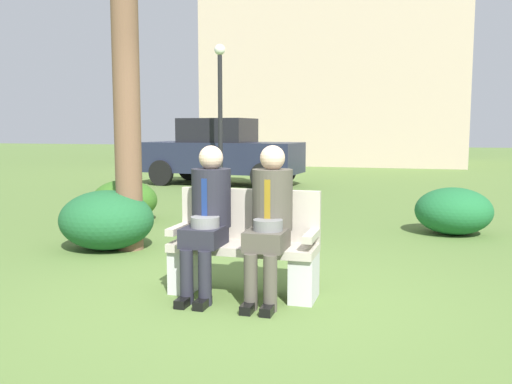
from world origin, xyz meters
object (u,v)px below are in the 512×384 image
(shrub_near_bench, at_px, (454,211))
(building_backdrop, at_px, (339,9))
(seated_man_right, at_px, (270,215))
(parked_car_near, at_px, (222,152))
(shrub_far_lawn, at_px, (125,200))
(park_bench, at_px, (245,249))
(street_lamp, at_px, (220,101))
(shrub_mid_lawn, at_px, (107,220))
(seated_man_left, at_px, (208,213))

(shrub_near_bench, bearing_deg, building_backdrop, 102.99)
(seated_man_right, distance_m, parked_car_near, 9.59)
(seated_man_right, bearing_deg, shrub_near_bench, 64.14)
(shrub_far_lawn, distance_m, parked_car_near, 5.69)
(park_bench, relative_size, building_backdrop, 0.10)
(seated_man_right, xyz_separation_m, shrub_near_bench, (1.68, 3.47, -0.40))
(shrub_near_bench, relative_size, shrub_far_lawn, 1.00)
(park_bench, xyz_separation_m, parked_car_near, (-3.28, 8.79, 0.45))
(street_lamp, bearing_deg, shrub_mid_lawn, -83.46)
(park_bench, height_order, building_backdrop, building_backdrop)
(street_lamp, bearing_deg, shrub_far_lawn, -91.75)
(shrub_near_bench, distance_m, street_lamp, 6.36)
(park_bench, distance_m, shrub_mid_lawn, 2.43)
(seated_man_left, relative_size, parked_car_near, 0.32)
(park_bench, distance_m, building_backdrop, 20.25)
(park_bench, xyz_separation_m, seated_man_left, (-0.29, -0.12, 0.33))
(park_bench, bearing_deg, street_lamp, 110.98)
(seated_man_left, xyz_separation_m, street_lamp, (-2.49, 7.38, 1.31))
(seated_man_right, relative_size, shrub_mid_lawn, 1.15)
(park_bench, bearing_deg, building_backdrop, 95.16)
(seated_man_left, xyz_separation_m, shrub_near_bench, (2.23, 3.47, -0.40))
(seated_man_right, bearing_deg, building_backdrop, 95.86)
(shrub_far_lawn, bearing_deg, seated_man_left, -51.20)
(seated_man_left, height_order, seated_man_right, seated_man_right)
(seated_man_left, bearing_deg, shrub_far_lawn, 128.80)
(seated_man_left, distance_m, parked_car_near, 9.40)
(shrub_near_bench, distance_m, shrub_mid_lawn, 4.54)
(shrub_near_bench, relative_size, shrub_mid_lawn, 0.91)
(shrub_mid_lawn, height_order, street_lamp, street_lamp)
(seated_man_right, xyz_separation_m, building_backdrop, (-1.99, 19.39, 5.65))
(park_bench, bearing_deg, seated_man_left, -157.14)
(shrub_far_lawn, bearing_deg, building_backdrop, 85.85)
(shrub_mid_lawn, xyz_separation_m, building_backdrop, (0.35, 18.02, 6.02))
(seated_man_right, xyz_separation_m, shrub_mid_lawn, (-2.34, 1.37, -0.37))
(seated_man_right, relative_size, shrub_far_lawn, 1.26)
(park_bench, height_order, shrub_mid_lawn, park_bench)
(seated_man_left, bearing_deg, park_bench, 22.86)
(shrub_mid_lawn, xyz_separation_m, shrub_far_lawn, (-0.82, 1.89, -0.03))
(seated_man_left, distance_m, shrub_mid_lawn, 2.29)
(shrub_near_bench, xyz_separation_m, street_lamp, (-4.72, 3.91, 1.71))
(shrub_far_lawn, xyz_separation_m, building_backdrop, (1.17, 16.14, 6.05))
(seated_man_right, relative_size, parked_car_near, 0.32)
(seated_man_right, height_order, shrub_far_lawn, seated_man_right)
(seated_man_right, height_order, street_lamp, street_lamp)
(park_bench, relative_size, shrub_mid_lawn, 1.12)
(seated_man_right, height_order, parked_car_near, parked_car_near)
(park_bench, bearing_deg, shrub_near_bench, 59.98)
(shrub_far_lawn, height_order, building_backdrop, building_backdrop)
(shrub_near_bench, relative_size, building_backdrop, 0.08)
(park_bench, relative_size, shrub_far_lawn, 1.24)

